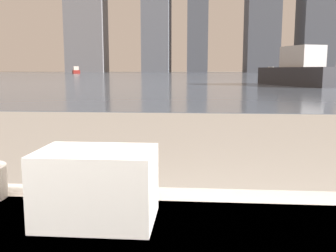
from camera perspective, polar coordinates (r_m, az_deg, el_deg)
name	(u,v)px	position (r m, az deg, el deg)	size (l,w,h in m)	color
towel_stack	(97,186)	(0.84, -10.78, -8.94)	(0.25, 0.17, 0.16)	white
harbor_water	(198,75)	(62.02, 4.56, 7.80)	(180.00, 110.00, 0.01)	slate
harbor_boat_0	(302,72)	(20.33, 19.68, 7.79)	(3.70, 5.58, 1.98)	#2D2D33
harbor_boat_1	(76,71)	(82.99, -13.83, 8.14)	(2.82, 4.25, 1.51)	maroon
harbor_boat_2	(271,72)	(72.40, 15.41, 8.00)	(2.33, 3.69, 1.31)	#2D2D33
skyline_tower_3	(263,0)	(121.28, 14.23, 18.08)	(9.45, 12.09, 42.73)	#4C515B
skyline_tower_4	(316,17)	(123.98, 21.61, 15.15)	(9.13, 12.10, 32.51)	#4C515B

